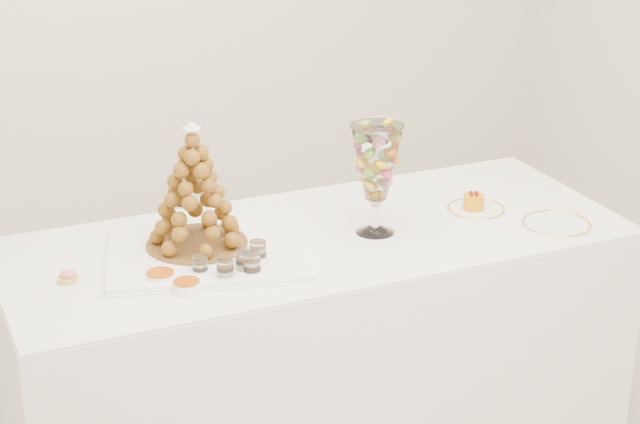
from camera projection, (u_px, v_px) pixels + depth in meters
buffet_table at (317, 341)px, 3.69m from camera, size 2.13×0.97×0.79m
lace_tray at (207, 255)px, 3.37m from camera, size 0.74×0.64×0.02m
macaron_vase at (377, 164)px, 3.48m from camera, size 0.17×0.17×0.37m
cake_plate at (476, 210)px, 3.74m from camera, size 0.21×0.21×0.01m
spare_plate at (556, 225)px, 3.61m from camera, size 0.24×0.24×0.01m
pink_tart at (68, 277)px, 3.21m from camera, size 0.06×0.06×0.04m
verrine_a at (200, 266)px, 3.24m from camera, size 0.06×0.06×0.06m
verrine_b at (244, 263)px, 3.25m from camera, size 0.06×0.06×0.07m
verrine_c at (258, 252)px, 3.33m from camera, size 0.06×0.06×0.07m
verrine_d at (225, 271)px, 3.20m from camera, size 0.07×0.07×0.07m
verrine_e at (252, 265)px, 3.24m from camera, size 0.06×0.06×0.07m
ramekin_back at (160, 278)px, 3.21m from camera, size 0.09×0.09×0.03m
ramekin_front at (186, 286)px, 3.16m from camera, size 0.09×0.09×0.03m
croquembouche at (194, 187)px, 3.35m from camera, size 0.33×0.33×0.41m
mousse_cake at (474, 202)px, 3.72m from camera, size 0.07×0.07×0.06m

